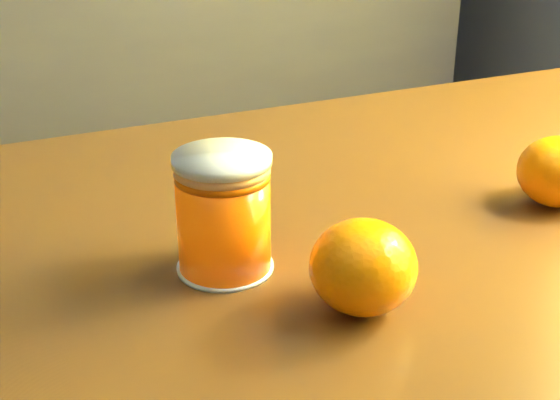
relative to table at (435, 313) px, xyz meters
name	(u,v)px	position (x,y,z in m)	size (l,w,h in m)	color
table	(435,313)	(0.00, 0.00, 0.00)	(1.00, 0.74, 0.71)	#583516
juice_glass	(224,214)	(-0.19, -0.02, 0.13)	(0.07, 0.07, 0.09)	#FF5A05
orange_front	(363,267)	(-0.12, -0.10, 0.12)	(0.07, 0.07, 0.06)	orange
orange_back	(558,171)	(0.11, 0.00, 0.12)	(0.07, 0.07, 0.06)	orange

